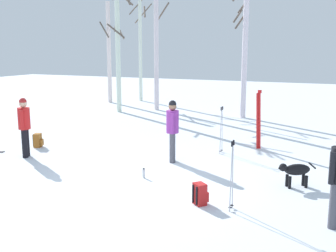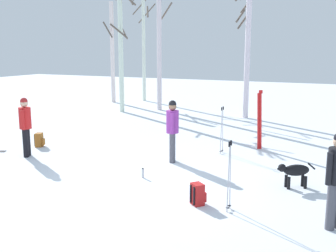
{
  "view_description": "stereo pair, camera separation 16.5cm",
  "coord_description": "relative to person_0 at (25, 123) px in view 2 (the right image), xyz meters",
  "views": [
    {
      "loc": [
        4.79,
        -8.16,
        3.1
      ],
      "look_at": [
        0.32,
        1.83,
        1.0
      ],
      "focal_mm": 43.61,
      "sensor_mm": 36.0,
      "label": 1
    },
    {
      "loc": [
        4.94,
        -8.1,
        3.1
      ],
      "look_at": [
        0.32,
        1.83,
        1.0
      ],
      "focal_mm": 43.61,
      "sensor_mm": 36.0,
      "label": 2
    }
  ],
  "objects": [
    {
      "name": "backpack_1",
      "position": [
        5.83,
        -1.4,
        -0.77
      ],
      "size": [
        0.34,
        0.35,
        0.44
      ],
      "color": "red",
      "rests_on": "ground_plane"
    },
    {
      "name": "person_0",
      "position": [
        0.0,
        0.0,
        0.0
      ],
      "size": [
        0.34,
        0.47,
        1.72
      ],
      "color": "black",
      "rests_on": "ground_plane"
    },
    {
      "name": "ski_pair_planted_0",
      "position": [
        5.91,
        3.7,
        -0.07
      ],
      "size": [
        0.19,
        0.1,
        1.84
      ],
      "color": "red",
      "rests_on": "ground_plane"
    },
    {
      "name": "ground_plane",
      "position": [
        3.62,
        -0.6,
        -0.98
      ],
      "size": [
        60.0,
        60.0,
        0.0
      ],
      "primitive_type": "plane",
      "color": "white"
    },
    {
      "name": "water_bottle_0",
      "position": [
        4.01,
        -0.35,
        -0.87
      ],
      "size": [
        0.07,
        0.07,
        0.24
      ],
      "color": "silver",
      "rests_on": "ground_plane"
    },
    {
      "name": "dog",
      "position": [
        7.43,
        0.45,
        -0.59
      ],
      "size": [
        0.79,
        0.52,
        0.57
      ],
      "color": "black",
      "rests_on": "ground_plane"
    },
    {
      "name": "ski_poles_0",
      "position": [
        5.02,
        2.71,
        -0.23
      ],
      "size": [
        0.07,
        0.25,
        1.41
      ],
      "color": "#B2B2BC",
      "rests_on": "ground_plane"
    },
    {
      "name": "ski_poles_1",
      "position": [
        6.48,
        -1.43,
        -0.24
      ],
      "size": [
        0.07,
        0.22,
        1.38
      ],
      "color": "#B2B2BC",
      "rests_on": "ground_plane"
    },
    {
      "name": "backpack_0",
      "position": [
        -0.5,
        1.06,
        -0.77
      ],
      "size": [
        0.34,
        0.32,
        0.44
      ],
      "color": "#99591E",
      "rests_on": "ground_plane"
    },
    {
      "name": "birch_tree_4",
      "position": [
        4.05,
        9.24,
        2.53
      ],
      "size": [
        0.94,
        0.93,
        6.74
      ],
      "color": "silver",
      "rests_on": "ground_plane"
    },
    {
      "name": "person_1",
      "position": [
        4.08,
        1.24,
        0.0
      ],
      "size": [
        0.34,
        0.49,
        1.72
      ],
      "color": "#4C4C56",
      "rests_on": "ground_plane"
    },
    {
      "name": "birch_tree_3",
      "position": [
        -0.5,
        9.76,
        2.99
      ],
      "size": [
        1.46,
        1.44,
        7.74
      ],
      "color": "silver",
      "rests_on": "ground_plane"
    },
    {
      "name": "birch_tree_1",
      "position": [
        -2.95,
        12.66,
        3.15
      ],
      "size": [
        1.17,
        1.32,
        7.93
      ],
      "color": "silver",
      "rests_on": "ground_plane"
    },
    {
      "name": "birch_tree_0",
      "position": [
        -4.17,
        11.28,
        1.95
      ],
      "size": [
        1.3,
        1.39,
        5.63
      ],
      "color": "silver",
      "rests_on": "ground_plane"
    },
    {
      "name": "birch_tree_2",
      "position": [
        -1.87,
        8.41,
        2.35
      ],
      "size": [
        1.2,
        1.2,
        6.35
      ],
      "color": "silver",
      "rests_on": "ground_plane"
    }
  ]
}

